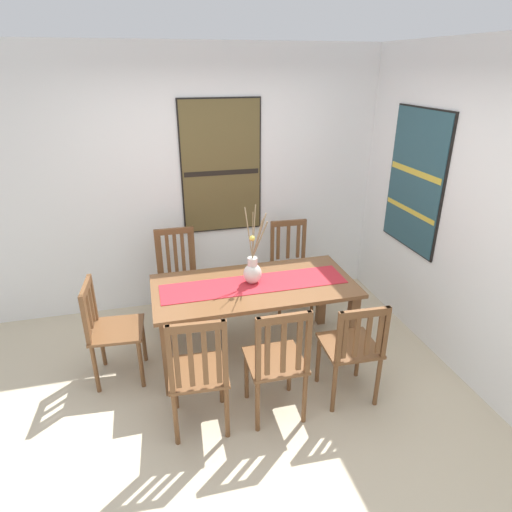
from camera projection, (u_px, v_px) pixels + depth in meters
ground_plane at (255, 403)px, 3.50m from camera, size 6.40×6.40×0.03m
wall_back at (211, 182)px, 4.59m from camera, size 6.40×0.12×2.70m
wall_side at (486, 225)px, 3.37m from camera, size 0.12×6.40×2.70m
dining_table at (254, 295)px, 3.84m from camera, size 1.76×0.85×0.73m
table_runner at (254, 284)px, 3.79m from camera, size 1.62×0.36×0.01m
centerpiece_vase at (253, 270)px, 3.76m from camera, size 0.21×0.25×0.69m
chair_0 at (198, 372)px, 3.04m from camera, size 0.45×0.45×1.00m
chair_1 at (291, 264)px, 4.73m from camera, size 0.44×0.44×0.96m
chair_2 at (110, 329)px, 3.60m from camera, size 0.45×0.45×0.91m
chair_3 at (178, 276)px, 4.41m from camera, size 0.42×0.42×0.99m
chair_4 at (277, 361)px, 3.18m from camera, size 0.42×0.42×0.98m
chair_5 at (352, 347)px, 3.36m from camera, size 0.44×0.44×0.90m
painting_on_back_wall at (221, 167)px, 4.49m from camera, size 0.84×0.05×1.37m
painting_on_side_wall at (416, 181)px, 4.09m from camera, size 0.05×0.85×1.32m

